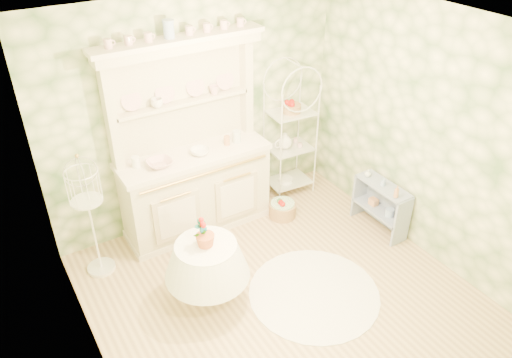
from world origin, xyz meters
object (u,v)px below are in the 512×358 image
bakers_rack (290,135)px  floor_basket (282,210)px  kitchen_dresser (193,143)px  birdcage_stand (91,218)px  side_shelf (380,208)px  round_table (208,277)px

bakers_rack → floor_basket: (-0.40, -0.45, -0.74)m
kitchen_dresser → birdcage_stand: size_ratio=1.65×
bakers_rack → side_shelf: bearing=-65.9°
side_shelf → round_table: round_table is taller
side_shelf → round_table: (-2.30, 0.01, 0.01)m
side_shelf → birdcage_stand: bearing=160.9°
kitchen_dresser → round_table: kitchen_dresser is taller
kitchen_dresser → floor_basket: 1.49m
birdcage_stand → floor_basket: (2.24, -0.22, -0.60)m
round_table → birdcage_stand: size_ratio=0.44×
floor_basket → birdcage_stand: bearing=174.3°
kitchen_dresser → round_table: size_ratio=3.74×
round_table → floor_basket: 1.66m
kitchen_dresser → side_shelf: kitchen_dresser is taller
bakers_rack → round_table: 2.28m
kitchen_dresser → round_table: 1.52m
kitchen_dresser → bakers_rack: kitchen_dresser is taller
bakers_rack → side_shelf: bakers_rack is taller
bakers_rack → floor_basket: bakers_rack is taller
kitchen_dresser → side_shelf: (1.84, -1.19, -0.85)m
bakers_rack → round_table: bearing=-141.9°
kitchen_dresser → side_shelf: bearing=-32.9°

